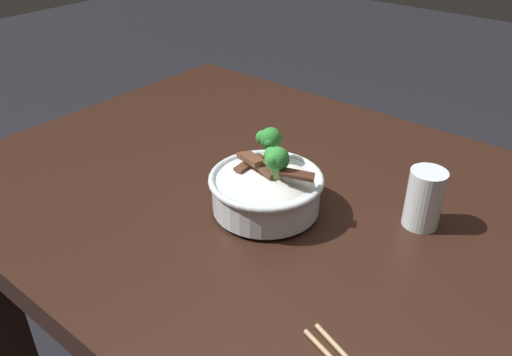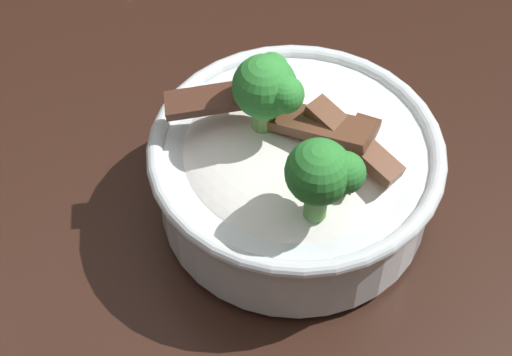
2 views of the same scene
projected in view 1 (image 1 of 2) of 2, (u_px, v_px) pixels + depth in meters
dining_table at (295, 249)px, 1.05m from camera, size 1.38×0.94×0.80m
rice_bowl at (266, 186)px, 0.93m from camera, size 0.21×0.21×0.14m
drinking_glass at (424, 202)px, 0.90m from camera, size 0.06×0.06×0.11m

